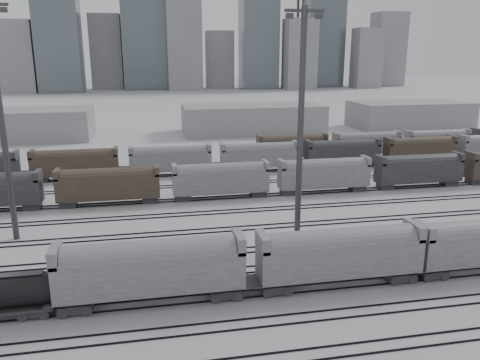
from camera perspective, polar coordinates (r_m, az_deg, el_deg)
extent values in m
plane|color=silver|center=(47.88, 14.85, -12.64)|extent=(900.00, 900.00, 0.00)
cube|color=black|center=(40.58, 21.06, -18.46)|extent=(220.00, 0.07, 0.16)
cube|color=black|center=(41.59, 19.98, -17.47)|extent=(220.00, 0.07, 0.16)
cube|color=black|center=(44.20, 17.57, -15.20)|extent=(220.00, 0.07, 0.16)
cube|color=black|center=(45.29, 16.69, -14.35)|extent=(220.00, 0.07, 0.16)
cube|color=black|center=(48.07, 14.71, -12.40)|extent=(220.00, 0.07, 0.16)
cube|color=black|center=(49.21, 13.98, -11.68)|extent=(220.00, 0.07, 0.16)
cube|color=black|center=(52.13, 12.33, -10.01)|extent=(220.00, 0.07, 0.16)
cube|color=black|center=(53.32, 11.72, -9.39)|extent=(220.00, 0.07, 0.16)
cube|color=black|center=(56.34, 10.33, -7.96)|extent=(220.00, 0.07, 0.16)
cube|color=black|center=(57.57, 9.81, -7.42)|extent=(220.00, 0.07, 0.16)
cube|color=black|center=(62.43, 8.01, -5.54)|extent=(220.00, 0.07, 0.16)
cube|color=black|center=(63.70, 7.60, -5.11)|extent=(220.00, 0.07, 0.16)
cube|color=black|center=(68.69, 6.13, -3.56)|extent=(220.00, 0.07, 0.16)
cube|color=black|center=(69.99, 5.79, -3.19)|extent=(220.00, 0.07, 0.16)
cube|color=black|center=(75.09, 4.57, -1.90)|extent=(220.00, 0.07, 0.16)
cube|color=black|center=(76.41, 4.29, -1.60)|extent=(220.00, 0.07, 0.16)
cube|color=black|center=(82.52, 3.09, -0.33)|extent=(220.00, 0.07, 0.16)
cube|color=black|center=(83.86, 2.85, -0.08)|extent=(220.00, 0.07, 0.16)
cube|color=black|center=(90.04, 1.86, 0.98)|extent=(220.00, 0.07, 0.16)
cube|color=black|center=(91.40, 1.66, 1.20)|extent=(220.00, 0.07, 0.16)
cube|color=black|center=(97.65, 0.81, 2.09)|extent=(220.00, 0.07, 0.16)
cube|color=black|center=(99.02, 0.64, 2.27)|extent=(220.00, 0.07, 0.16)
cube|color=#242426|center=(45.52, -23.66, -14.24)|extent=(2.48, 2.00, 0.67)
sphere|color=black|center=(44.36, -22.40, -11.97)|extent=(2.76, 2.76, 2.76)
cube|color=#242426|center=(44.83, -19.32, -14.14)|extent=(2.87, 2.32, 0.77)
cube|color=#242426|center=(44.69, -1.84, -13.32)|extent=(2.87, 2.32, 0.77)
cube|color=gray|center=(43.09, -10.74, -10.86)|extent=(16.54, 3.31, 3.53)
cylinder|color=gray|center=(42.54, -10.83, -9.25)|extent=(15.00, 3.20, 3.20)
cube|color=gray|center=(43.01, -21.64, -8.53)|extent=(0.77, 3.31, 1.54)
cube|color=gray|center=(42.84, -0.13, -7.50)|extent=(0.77, 3.31, 1.54)
cone|color=#242426|center=(44.06, -10.61, -13.38)|extent=(2.65, 2.65, 0.99)
cube|color=#242426|center=(45.61, 4.28, -12.77)|extent=(2.77, 2.24, 0.75)
cube|color=#242426|center=(50.24, 18.76, -10.84)|extent=(2.77, 2.24, 0.75)
cube|color=gray|center=(46.50, 12.06, -9.09)|extent=(15.98, 3.20, 3.41)
cylinder|color=gray|center=(46.00, 12.15, -7.63)|extent=(14.49, 3.09, 3.09)
cube|color=gray|center=(43.35, 2.75, -7.51)|extent=(0.75, 3.20, 1.49)
cube|color=gray|center=(49.11, 20.51, -5.74)|extent=(0.75, 3.20, 1.49)
cone|color=#242426|center=(47.37, 11.92, -11.39)|extent=(2.56, 2.56, 0.96)
cube|color=#242426|center=(52.03, 22.22, -10.29)|extent=(2.69, 2.18, 0.73)
cube|color=gray|center=(49.70, 21.52, -5.77)|extent=(0.73, 3.11, 1.45)
cylinder|color=#39393B|center=(60.66, -27.00, 5.82)|extent=(0.71, 0.71, 27.69)
cube|color=#39393B|center=(59.90, -26.90, 18.03)|extent=(0.78, 0.55, 0.55)
cylinder|color=#39393B|center=(52.52, 7.37, 5.65)|extent=(0.69, 0.69, 26.81)
cube|color=#39393B|center=(52.05, 7.87, 19.77)|extent=(4.29, 0.32, 0.32)
cube|color=#39393B|center=(51.52, 6.06, 19.28)|extent=(0.75, 0.54, 0.54)
cube|color=#39393B|center=(52.54, 9.61, 19.07)|extent=(0.75, 0.54, 0.54)
cube|color=#4A3B2E|center=(72.70, -15.70, -0.76)|extent=(15.00, 3.00, 5.60)
cube|color=gray|center=(73.18, -2.34, -0.10)|extent=(15.00, 3.00, 5.60)
cube|color=gray|center=(77.49, 10.18, 0.52)|extent=(15.00, 3.00, 5.60)
cube|color=#242426|center=(85.04, 20.94, 1.04)|extent=(15.00, 3.00, 5.60)
cube|color=#4A3B2E|center=(88.97, -19.45, 1.76)|extent=(15.00, 3.00, 5.60)
cube|color=gray|center=(88.03, -8.45, 2.32)|extent=(15.00, 3.00, 5.60)
cube|color=gray|center=(90.33, 2.39, 2.80)|extent=(15.00, 3.00, 5.60)
cube|color=#242426|center=(95.65, 12.36, 3.14)|extent=(15.00, 3.00, 5.60)
cube|color=#4A3B2E|center=(103.52, 21.06, 3.37)|extent=(15.00, 3.00, 5.60)
cube|color=#4A3B2E|center=(100.25, 6.35, 3.93)|extent=(15.00, 3.00, 5.60)
cube|color=gray|center=(106.51, 15.14, 4.15)|extent=(15.00, 3.00, 5.60)
cube|color=gray|center=(114.97, 22.80, 4.26)|extent=(15.00, 3.00, 5.60)
cube|color=gray|center=(137.30, 1.51, 7.48)|extent=(40.00, 18.00, 8.00)
cube|color=gray|center=(155.92, 19.92, 7.50)|extent=(35.00, 18.00, 8.00)
cube|color=gray|center=(326.72, -25.12, 13.43)|extent=(22.00, 17.60, 42.00)
cube|color=#525C63|center=(322.38, -21.00, 17.22)|extent=(25.00, 20.00, 80.00)
cube|color=gray|center=(318.91, -16.16, 14.76)|extent=(20.00, 16.00, 48.00)
cube|color=#525C63|center=(318.93, -11.74, 19.25)|extent=(28.00, 22.40, 95.00)
cube|color=gray|center=(318.95, -6.89, 16.30)|extent=(22.00, 17.60, 60.00)
cube|color=gray|center=(321.75, -2.24, 14.41)|extent=(18.00, 14.40, 38.00)
cube|color=#525C63|center=(326.84, 2.27, 17.40)|extent=(24.00, 19.20, 72.00)
cube|color=gray|center=(333.13, 6.58, 14.95)|extent=(20.00, 16.00, 45.00)
cube|color=#525C63|center=(342.16, 10.90, 18.39)|extent=(26.00, 20.80, 88.00)
cube|color=gray|center=(351.33, 14.62, 14.17)|extent=(18.00, 14.40, 40.00)
cube|color=gray|center=(362.70, 18.37, 14.86)|extent=(22.00, 17.60, 52.00)
cylinder|color=#39393B|center=(344.21, -13.50, 19.24)|extent=(1.80, 1.80, 100.00)
cylinder|color=#39393B|center=(361.09, 7.06, 19.30)|extent=(1.80, 1.80, 100.00)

